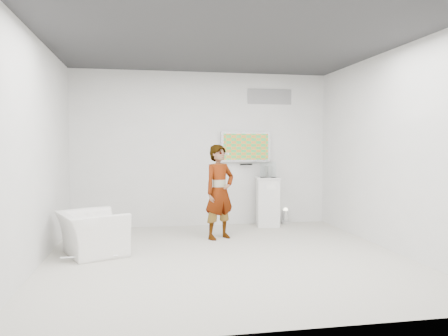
# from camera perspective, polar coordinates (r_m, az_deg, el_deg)

# --- Properties ---
(room) EXTENTS (5.01, 5.01, 3.00)m
(room) POSITION_cam_1_polar(r_m,az_deg,el_deg) (6.09, 0.30, 2.24)
(room) COLOR #B3AFA4
(room) RESTS_ON ground
(tv) EXTENTS (1.00, 0.08, 0.60)m
(tv) POSITION_cam_1_polar(r_m,az_deg,el_deg) (8.66, 2.83, 2.79)
(tv) COLOR #BCBDC1
(tv) RESTS_ON room
(logo_decal) EXTENTS (0.90, 0.02, 0.30)m
(logo_decal) POSITION_cam_1_polar(r_m,az_deg,el_deg) (8.88, 5.98, 9.25)
(logo_decal) COLOR gray
(logo_decal) RESTS_ON room
(person) EXTENTS (0.69, 0.61, 1.59)m
(person) POSITION_cam_1_polar(r_m,az_deg,el_deg) (7.36, -0.60, -3.13)
(person) COLOR white
(person) RESTS_ON room
(armchair) EXTENTS (1.14, 1.21, 0.62)m
(armchair) POSITION_cam_1_polar(r_m,az_deg,el_deg) (6.64, -16.85, -8.16)
(armchair) COLOR white
(armchair) RESTS_ON room
(pedestal) EXTENTS (0.53, 0.53, 0.96)m
(pedestal) POSITION_cam_1_polar(r_m,az_deg,el_deg) (8.58, 5.74, -4.40)
(pedestal) COLOR silver
(pedestal) RESTS_ON room
(floor_uplight) EXTENTS (0.21, 0.21, 0.31)m
(floor_uplight) POSITION_cam_1_polar(r_m,az_deg,el_deg) (8.90, 8.04, -6.26)
(floor_uplight) COLOR white
(floor_uplight) RESTS_ON room
(vitrine) EXTENTS (0.38, 0.38, 0.31)m
(vitrine) POSITION_cam_1_polar(r_m,az_deg,el_deg) (8.52, 5.76, -0.19)
(vitrine) COLOR silver
(vitrine) RESTS_ON pedestal
(console) EXTENTS (0.06, 0.16, 0.22)m
(console) POSITION_cam_1_polar(r_m,az_deg,el_deg) (8.52, 5.76, -0.49)
(console) COLOR silver
(console) RESTS_ON pedestal
(wii_remote) EXTENTS (0.11, 0.13, 0.04)m
(wii_remote) POSITION_cam_1_polar(r_m,az_deg,el_deg) (7.59, 0.17, 1.87)
(wii_remote) COLOR silver
(wii_remote) RESTS_ON person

